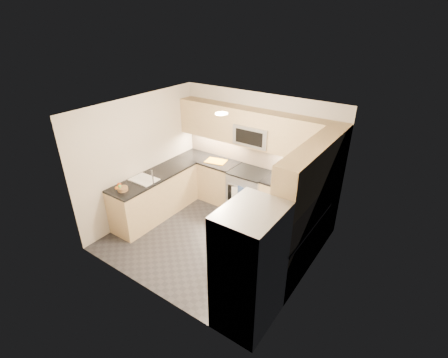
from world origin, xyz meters
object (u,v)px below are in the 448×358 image
microwave (254,135)px  fruit_basket (123,189)px  gas_range (249,192)px  cutting_board (216,161)px  refrigerator (249,268)px  utensil_bowl (328,188)px

microwave → fruit_basket: microwave is taller
gas_range → cutting_board: size_ratio=2.05×
gas_range → cutting_board: cutting_board is taller
gas_range → refrigerator: 2.86m
gas_range → utensil_bowl: (1.63, 0.06, 0.57)m
utensil_bowl → fruit_basket: (-3.13, -2.10, -0.05)m
gas_range → microwave: size_ratio=1.20×
refrigerator → cutting_board: refrigerator is taller
cutting_board → fruit_basket: size_ratio=2.32×
microwave → cutting_board: bearing=-172.1°
gas_range → refrigerator: (1.45, -2.43, 0.45)m
gas_range → fruit_basket: (-1.50, -2.04, 0.52)m
refrigerator → cutting_board: size_ratio=4.05×
gas_range → microwave: 1.25m
microwave → gas_range: bearing=-90.0°
microwave → utensil_bowl: microwave is taller
utensil_bowl → fruit_basket: size_ratio=1.57×
cutting_board → refrigerator: bearing=-46.4°
cutting_board → microwave: bearing=7.9°
cutting_board → utensil_bowl: bearing=1.2°
utensil_bowl → fruit_basket: 3.77m
refrigerator → utensil_bowl: (0.18, 2.48, 0.13)m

